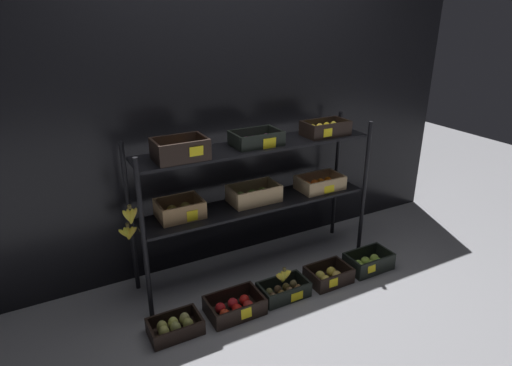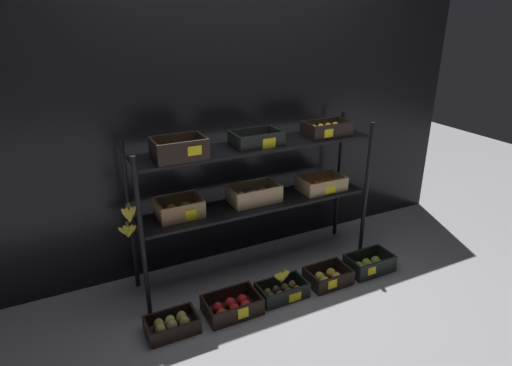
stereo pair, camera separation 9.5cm
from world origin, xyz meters
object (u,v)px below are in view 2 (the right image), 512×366
Objects in this scene: crate_ground_kiwi at (282,291)px; crate_ground_pear at (172,325)px; crate_ground_apple_red at (232,306)px; banana_bunch_loose at (282,277)px; crate_ground_apple_gold at (328,277)px; display_rack at (255,176)px; crate_ground_apple_green at (369,265)px.

crate_ground_pear is at bearing 179.94° from crate_ground_kiwi.
crate_ground_apple_red reaches higher than crate_ground_pear.
crate_ground_kiwi is 0.12m from banana_bunch_loose.
crate_ground_pear is at bearing 179.77° from crate_ground_apple_gold.
crate_ground_apple_gold reaches higher than crate_ground_kiwi.
display_rack is 5.32× the size of crate_ground_apple_green.
crate_ground_pear is 1.03× the size of crate_ground_apple_gold.
crate_ground_apple_green is (0.78, -0.01, 0.01)m from crate_ground_kiwi.
crate_ground_apple_red is at bearing -179.73° from banana_bunch_loose.
crate_ground_pear is at bearing -152.60° from display_rack.
banana_bunch_loose is at bearing 178.64° from crate_ground_apple_green.
crate_ground_kiwi is at bearing -45.73° from banana_bunch_loose.
crate_ground_apple_green is (0.79, -0.43, -0.74)m from display_rack.
crate_ground_kiwi is at bearing -0.33° from crate_ground_apple_red.
display_rack is at bearing 47.58° from crate_ground_apple_red.
crate_ground_apple_gold is at bearing 178.42° from crate_ground_apple_green.
banana_bunch_loose reaches higher than crate_ground_apple_green.
display_rack is 0.86m from crate_ground_kiwi.
crate_ground_apple_red is 0.79m from crate_ground_apple_gold.
banana_bunch_loose is (-0.00, 0.00, 0.12)m from crate_ground_kiwi.
crate_ground_apple_green is at bearing -1.08° from crate_ground_kiwi.
crate_ground_apple_green is at bearing -1.36° from banana_bunch_loose.
crate_ground_kiwi is (0.01, -0.42, -0.75)m from display_rack.
display_rack is 5.12× the size of crate_ground_apple_red.
banana_bunch_loose is (-0.40, 0.01, 0.12)m from crate_ground_apple_gold.
crate_ground_apple_green reaches higher than crate_ground_apple_gold.
banana_bunch_loose reaches higher than crate_ground_apple_gold.
crate_ground_apple_green reaches higher than crate_ground_pear.
crate_ground_apple_red is at bearing -132.42° from display_rack.
crate_ground_pear is 2.32× the size of banana_bunch_loose.
display_rack reaches higher than crate_ground_apple_gold.
crate_ground_kiwi is at bearing 178.92° from crate_ground_apple_green.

